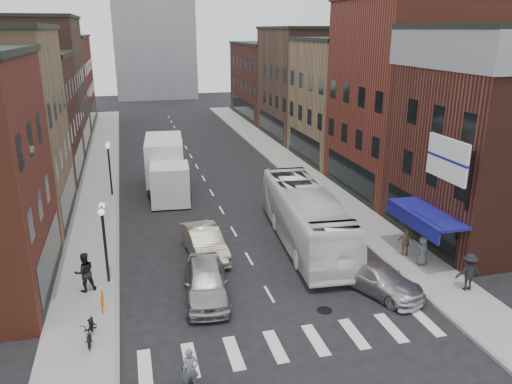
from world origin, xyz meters
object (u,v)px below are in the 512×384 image
ped_right_b (406,242)px  curb_car (378,278)px  sedan_left_near (206,281)px  box_truck (166,167)px  streetlamp_far (109,159)px  sedan_left_far (204,242)px  streetlamp_near (104,229)px  motorcycle_rider (191,377)px  billboard_sign (449,160)px  parked_bicycle (90,329)px  bike_rack (102,302)px  ped_left_solo (85,272)px  ped_right_a (469,272)px  transit_bus (306,217)px  ped_right_c (422,251)px

ped_right_b → curb_car: bearing=73.9°
sedan_left_near → ped_right_b: size_ratio=3.25×
box_truck → curb_car: bearing=-60.4°
streetlamp_far → sedan_left_far: 13.21m
streetlamp_near → motorcycle_rider: streetlamp_near is taller
streetlamp_far → box_truck: streetlamp_far is taller
billboard_sign → parked_bicycle: (-16.57, -1.39, -5.48)m
billboard_sign → sedan_left_near: size_ratio=0.74×
streetlamp_near → bike_rack: 3.59m
box_truck → ped_left_solo: 15.71m
billboard_sign → parked_bicycle: 17.51m
box_truck → ped_right_a: box_truck is taller
curb_car → ped_right_b: ped_right_b is taller
billboard_sign → ped_right_b: (-0.26, 2.45, -5.21)m
ped_right_a → streetlamp_far: bearing=-41.4°
streetlamp_near → transit_bus: 11.38m
motorcycle_rider → sedan_left_far: 11.38m
sedan_left_far → parked_bicycle: 8.93m
bike_rack → transit_bus: size_ratio=0.07×
ped_left_solo → ped_right_c: 17.05m
sedan_left_near → ped_right_a: ped_right_a is taller
streetlamp_far → transit_bus: 16.22m
billboard_sign → streetlamp_near: bearing=167.7°
ped_right_a → motorcycle_rider: bearing=23.9°
billboard_sign → ped_left_solo: 17.94m
sedan_left_near → ped_right_b: (11.27, 1.50, 0.07)m
ped_left_solo → ped_right_c: size_ratio=1.24×
ped_right_a → ped_right_c: (-0.62, 2.91, -0.14)m
motorcycle_rider → ped_right_b: size_ratio=1.30×
bike_rack → sedan_left_far: sedan_left_far is taller
billboard_sign → box_truck: size_ratio=0.40×
sedan_left_near → ped_right_a: 12.42m
billboard_sign → transit_bus: bearing=130.6°
curb_car → transit_bus: bearing=79.6°
motorcycle_rider → ped_right_a: (13.72, 3.95, 0.14)m
streetlamp_far → ped_right_a: size_ratio=2.21×
streetlamp_far → box_truck: size_ratio=0.44×
streetlamp_far → transit_bus: bearing=-46.7°
billboard_sign → sedan_left_far: 13.30m
streetlamp_near → ped_left_solo: bearing=-145.4°
streetlamp_far → ped_right_a: (16.59, -19.20, -1.83)m
streetlamp_far → parked_bicycle: 19.03m
motorcycle_rider → sedan_left_far: (2.24, 11.15, -0.13)m
motorcycle_rider → curb_car: bearing=26.6°
billboard_sign → sedan_left_far: billboard_sign is taller
sedan_left_near → ped_left_solo: bearing=166.9°
streetlamp_far → bike_rack: (-0.20, -16.70, -2.36)m
bike_rack → sedan_left_near: size_ratio=0.16×
streetlamp_near → curb_car: streetlamp_near is taller
billboard_sign → ped_right_a: 5.37m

